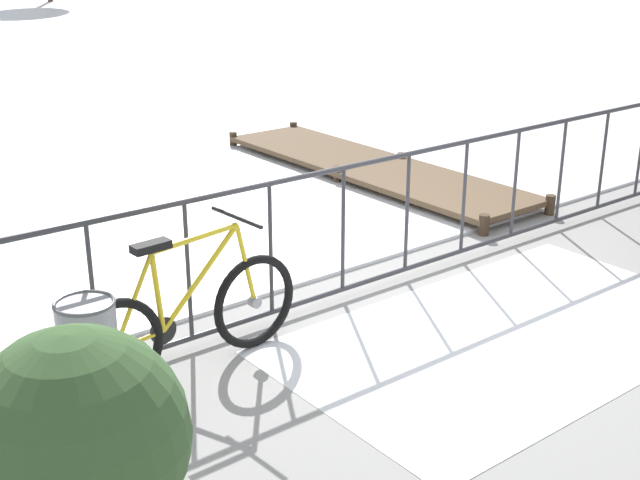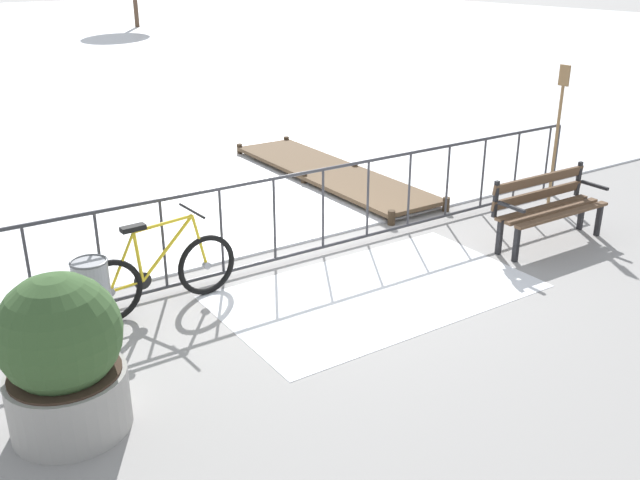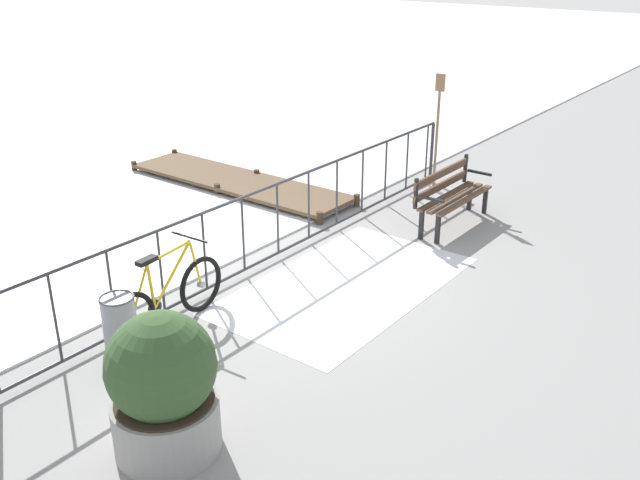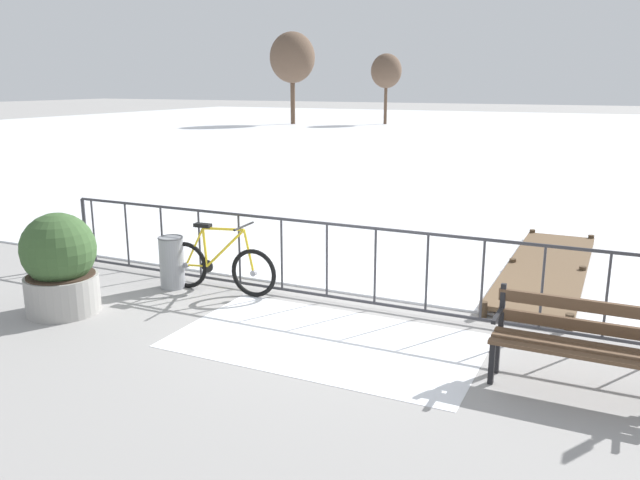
# 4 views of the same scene
# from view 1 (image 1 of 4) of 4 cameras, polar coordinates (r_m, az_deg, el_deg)

# --- Properties ---
(ground_plane) EXTENTS (160.00, 160.00, 0.00)m
(ground_plane) POSITION_cam_1_polar(r_m,az_deg,el_deg) (6.69, 3.74, -3.30)
(ground_plane) COLOR gray
(snow_patch) EXTENTS (3.37, 1.94, 0.01)m
(snow_patch) POSITION_cam_1_polar(r_m,az_deg,el_deg) (6.09, 12.89, -6.22)
(snow_patch) COLOR white
(snow_patch) RESTS_ON ground
(railing_fence) EXTENTS (9.06, 0.06, 1.07)m
(railing_fence) POSITION_cam_1_polar(r_m,az_deg,el_deg) (6.48, 3.85, 1.24)
(railing_fence) COLOR #38383D
(railing_fence) RESTS_ON ground
(bicycle_near_railing) EXTENTS (1.71, 0.52, 0.97)m
(bicycle_near_railing) POSITION_cam_1_polar(r_m,az_deg,el_deg) (5.37, -8.99, -5.38)
(bicycle_near_railing) COLOR black
(bicycle_near_railing) RESTS_ON ground
(planter_with_shrub) EXTENTS (0.90, 0.90, 1.26)m
(planter_with_shrub) POSITION_cam_1_polar(r_m,az_deg,el_deg) (3.59, -15.98, -15.52)
(planter_with_shrub) COLOR #9E9B96
(planter_with_shrub) RESTS_ON ground
(trash_bin) EXTENTS (0.35, 0.35, 0.73)m
(trash_bin) POSITION_cam_1_polar(r_m,az_deg,el_deg) (5.01, -15.45, -7.82)
(trash_bin) COLOR gray
(trash_bin) RESTS_ON ground
(wooden_dock) EXTENTS (1.10, 4.44, 0.20)m
(wooden_dock) POSITION_cam_1_polar(r_m,az_deg,el_deg) (9.73, 3.45, 5.05)
(wooden_dock) COLOR brown
(wooden_dock) RESTS_ON ground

